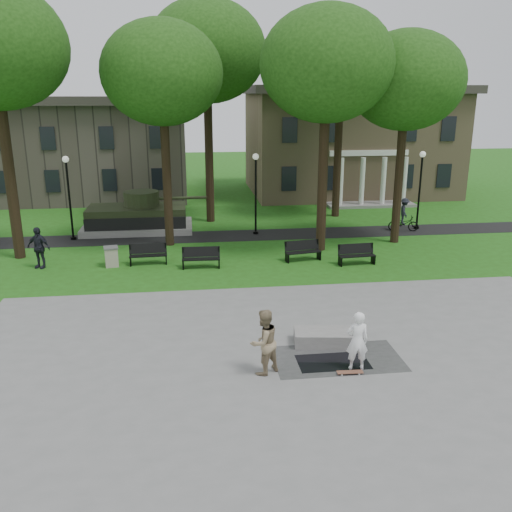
# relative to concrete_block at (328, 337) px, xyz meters

# --- Properties ---
(ground) EXTENTS (120.00, 120.00, 0.00)m
(ground) POSITION_rel_concrete_block_xyz_m (-1.01, 2.69, -0.24)
(ground) COLOR #214F12
(ground) RESTS_ON ground
(plaza) EXTENTS (22.00, 16.00, 0.02)m
(plaza) POSITION_rel_concrete_block_xyz_m (-1.01, -2.31, -0.23)
(plaza) COLOR gray
(plaza) RESTS_ON ground
(footpath) EXTENTS (44.00, 2.60, 0.01)m
(footpath) POSITION_rel_concrete_block_xyz_m (-1.01, 14.69, -0.24)
(footpath) COLOR black
(footpath) RESTS_ON ground
(building_right) EXTENTS (17.00, 12.00, 8.60)m
(building_right) POSITION_rel_concrete_block_xyz_m (8.99, 28.69, 4.10)
(building_right) COLOR #9E8460
(building_right) RESTS_ON ground
(building_left) EXTENTS (15.00, 10.00, 7.20)m
(building_left) POSITION_rel_concrete_block_xyz_m (-12.01, 29.19, 3.35)
(building_left) COLOR #4C443D
(building_left) RESTS_ON ground
(tree_1) EXTENTS (6.20, 6.20, 11.63)m
(tree_1) POSITION_rel_concrete_block_xyz_m (-5.51, 13.19, 8.71)
(tree_1) COLOR black
(tree_1) RESTS_ON ground
(tree_2) EXTENTS (6.60, 6.60, 12.16)m
(tree_2) POSITION_rel_concrete_block_xyz_m (2.49, 11.19, 9.07)
(tree_2) COLOR black
(tree_2) RESTS_ON ground
(tree_3) EXTENTS (6.00, 6.00, 11.19)m
(tree_3) POSITION_rel_concrete_block_xyz_m (6.99, 12.19, 8.35)
(tree_3) COLOR black
(tree_3) RESTS_ON ground
(tree_4) EXTENTS (7.20, 7.20, 13.50)m
(tree_4) POSITION_rel_concrete_block_xyz_m (-3.01, 18.69, 10.15)
(tree_4) COLOR black
(tree_4) RESTS_ON ground
(tree_5) EXTENTS (6.40, 6.40, 12.44)m
(tree_5) POSITION_rel_concrete_block_xyz_m (5.49, 19.19, 9.42)
(tree_5) COLOR black
(tree_5) RESTS_ON ground
(lamp_left) EXTENTS (0.36, 0.36, 4.73)m
(lamp_left) POSITION_rel_concrete_block_xyz_m (-11.01, 14.99, 2.55)
(lamp_left) COLOR black
(lamp_left) RESTS_ON ground
(lamp_mid) EXTENTS (0.36, 0.36, 4.73)m
(lamp_mid) POSITION_rel_concrete_block_xyz_m (-0.51, 14.99, 2.55)
(lamp_mid) COLOR black
(lamp_mid) RESTS_ON ground
(lamp_right) EXTENTS (0.36, 0.36, 4.73)m
(lamp_right) POSITION_rel_concrete_block_xyz_m (9.49, 14.99, 2.55)
(lamp_right) COLOR black
(lamp_right) RESTS_ON ground
(tank_monument) EXTENTS (7.45, 3.40, 2.40)m
(tank_monument) POSITION_rel_concrete_block_xyz_m (-7.47, 16.69, 0.61)
(tank_monument) COLOR gray
(tank_monument) RESTS_ON ground
(puddle) EXTENTS (2.20, 1.20, 0.00)m
(puddle) POSITION_rel_concrete_block_xyz_m (-0.16, -1.29, -0.22)
(puddle) COLOR black
(puddle) RESTS_ON plaza
(concrete_block) EXTENTS (2.32, 1.30, 0.45)m
(concrete_block) POSITION_rel_concrete_block_xyz_m (0.00, 0.00, 0.00)
(concrete_block) COLOR gray
(concrete_block) RESTS_ON plaza
(skateboard) EXTENTS (0.79, 0.23, 0.07)m
(skateboard) POSITION_rel_concrete_block_xyz_m (0.15, -2.08, -0.19)
(skateboard) COLOR brown
(skateboard) RESTS_ON plaza
(skateboarder) EXTENTS (0.70, 0.49, 1.85)m
(skateboarder) POSITION_rel_concrete_block_xyz_m (0.41, -1.79, 0.70)
(skateboarder) COLOR white
(skateboarder) RESTS_ON plaza
(friend_watching) EXTENTS (1.23, 1.17, 2.00)m
(friend_watching) POSITION_rel_concrete_block_xyz_m (-2.38, -1.67, 0.77)
(friend_watching) COLOR #937F5F
(friend_watching) RESTS_ON plaza
(pedestrian_walker) EXTENTS (1.27, 0.87, 2.00)m
(pedestrian_walker) POSITION_rel_concrete_block_xyz_m (-11.55, 9.80, 0.75)
(pedestrian_walker) COLOR black
(pedestrian_walker) RESTS_ON ground
(cyclist) EXTENTS (1.88, 1.11, 2.02)m
(cyclist) POSITION_rel_concrete_block_xyz_m (8.44, 14.55, 0.58)
(cyclist) COLOR black
(cyclist) RESTS_ON ground
(park_bench_0) EXTENTS (1.82, 0.60, 1.00)m
(park_bench_0) POSITION_rel_concrete_block_xyz_m (-6.45, 9.76, 0.28)
(park_bench_0) COLOR black
(park_bench_0) RESTS_ON ground
(park_bench_1) EXTENTS (1.82, 0.59, 1.00)m
(park_bench_1) POSITION_rel_concrete_block_xyz_m (-3.92, 8.85, 0.28)
(park_bench_1) COLOR black
(park_bench_1) RESTS_ON ground
(park_bench_2) EXTENTS (1.85, 0.83, 1.00)m
(park_bench_2) POSITION_rel_concrete_block_xyz_m (1.15, 9.39, 0.28)
(park_bench_2) COLOR black
(park_bench_2) RESTS_ON ground
(park_bench_3) EXTENTS (1.83, 0.65, 1.00)m
(park_bench_3) POSITION_rel_concrete_block_xyz_m (3.61, 8.45, 0.28)
(park_bench_3) COLOR black
(park_bench_3) RESTS_ON ground
(trash_bin) EXTENTS (0.77, 0.77, 0.96)m
(trash_bin) POSITION_rel_concrete_block_xyz_m (-8.19, 9.62, 0.24)
(trash_bin) COLOR #9F9A83
(trash_bin) RESTS_ON ground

